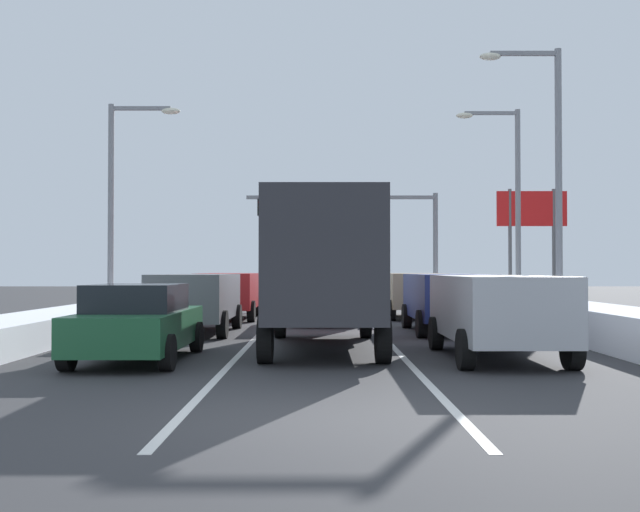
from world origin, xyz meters
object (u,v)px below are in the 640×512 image
at_px(suv_tan_right_lane_third, 416,291).
at_px(suv_gray_left_lane_second, 199,297).
at_px(suv_silver_right_lane_nearest, 500,308).
at_px(suv_navy_right_lane_second, 450,297).
at_px(suv_white_center_lane_second, 327,293).
at_px(suv_red_left_lane_third, 232,291).
at_px(street_lamp_right_mid, 513,192).
at_px(roadside_sign_right, 535,221).
at_px(sedan_green_left_lane_nearest, 141,322).
at_px(traffic_light_gantry, 371,219).
at_px(sedan_charcoal_center_lane_third, 322,295).
at_px(street_lamp_right_near, 551,161).
at_px(street_lamp_left_mid, 124,190).
at_px(box_truck_center_lane_nearest, 326,265).

relative_size(suv_tan_right_lane_third, suv_gray_left_lane_second, 1.00).
relative_size(suv_silver_right_lane_nearest, suv_navy_right_lane_second, 1.00).
distance_m(suv_white_center_lane_second, suv_gray_left_lane_second, 5.35).
relative_size(suv_red_left_lane_third, street_lamp_right_mid, 0.58).
bearing_deg(suv_navy_right_lane_second, roadside_sign_right, 64.53).
distance_m(sedan_green_left_lane_nearest, street_lamp_right_mid, 20.18).
height_order(suv_red_left_lane_third, traffic_light_gantry, traffic_light_gantry).
height_order(sedan_charcoal_center_lane_third, street_lamp_right_near, street_lamp_right_near).
distance_m(suv_gray_left_lane_second, traffic_light_gantry, 22.62).
bearing_deg(suv_silver_right_lane_nearest, street_lamp_left_mid, 131.22).
bearing_deg(sedan_green_left_lane_nearest, street_lamp_left_mid, 106.43).
height_order(street_lamp_right_near, street_lamp_left_mid, street_lamp_right_near).
height_order(suv_tan_right_lane_third, street_lamp_left_mid, street_lamp_left_mid).
bearing_deg(suv_gray_left_lane_second, street_lamp_right_near, 15.01).
bearing_deg(suv_tan_right_lane_third, suv_white_center_lane_second, -138.64).
xyz_separation_m(sedan_charcoal_center_lane_third, sedan_green_left_lane_nearest, (-3.55, -16.51, 0.00)).
xyz_separation_m(suv_gray_left_lane_second, street_lamp_right_mid, (11.34, 9.65, 4.02)).
bearing_deg(suv_gray_left_lane_second, suv_tan_right_lane_third, 44.57).
distance_m(sedan_green_left_lane_nearest, street_lamp_left_mid, 13.90).
bearing_deg(suv_silver_right_lane_nearest, sedan_green_left_lane_nearest, -177.38).
xyz_separation_m(suv_navy_right_lane_second, street_lamp_left_mid, (-10.98, 6.14, 3.74)).
bearing_deg(suv_tan_right_lane_third, suv_silver_right_lane_nearest, -89.68).
bearing_deg(street_lamp_left_mid, street_lamp_right_near, -13.07).
height_order(sedan_charcoal_center_lane_third, sedan_green_left_lane_nearest, same).
relative_size(box_truck_center_lane_nearest, sedan_charcoal_center_lane_third, 1.60).
xyz_separation_m(sedan_charcoal_center_lane_third, street_lamp_right_mid, (7.87, -0.44, 4.27)).
xyz_separation_m(suv_white_center_lane_second, roadside_sign_right, (9.55, 8.98, 3.00)).
height_order(suv_white_center_lane_second, sedan_green_left_lane_nearest, suv_white_center_lane_second).
bearing_deg(suv_red_left_lane_third, street_lamp_right_near, -17.25).
distance_m(suv_navy_right_lane_second, suv_white_center_lane_second, 5.11).
distance_m(street_lamp_right_near, street_lamp_right_mid, 6.75).
bearing_deg(suv_navy_right_lane_second, street_lamp_left_mid, 150.78).
relative_size(suv_gray_left_lane_second, traffic_light_gantry, 0.45).
bearing_deg(sedan_charcoal_center_lane_third, street_lamp_left_mid, -152.87).
relative_size(suv_navy_right_lane_second, box_truck_center_lane_nearest, 0.68).
height_order(street_lamp_right_mid, street_lamp_left_mid, street_lamp_right_mid).
relative_size(suv_silver_right_lane_nearest, street_lamp_right_near, 0.55).
bearing_deg(box_truck_center_lane_nearest, street_lamp_right_near, 45.16).
xyz_separation_m(suv_tan_right_lane_third, street_lamp_left_mid, (-10.83, -0.54, 3.74)).
distance_m(suv_gray_left_lane_second, street_lamp_left_mid, 8.31).
relative_size(suv_tan_right_lane_third, street_lamp_left_mid, 0.62).
distance_m(suv_white_center_lane_second, street_lamp_right_near, 8.49).
bearing_deg(street_lamp_left_mid, suv_tan_right_lane_third, 2.84).
bearing_deg(street_lamp_left_mid, suv_gray_left_lane_second, -58.74).
bearing_deg(suv_tan_right_lane_third, street_lamp_right_near, -45.40).
bearing_deg(suv_white_center_lane_second, box_truck_center_lane_nearest, -90.34).
relative_size(suv_white_center_lane_second, street_lamp_left_mid, 0.62).
xyz_separation_m(sedan_charcoal_center_lane_third, suv_red_left_lane_third, (-3.29, -3.84, 0.25)).
xyz_separation_m(suv_navy_right_lane_second, sedan_charcoal_center_lane_third, (-3.67, 9.89, -0.25)).
xyz_separation_m(suv_gray_left_lane_second, street_lamp_right_near, (10.88, 2.92, 4.29)).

